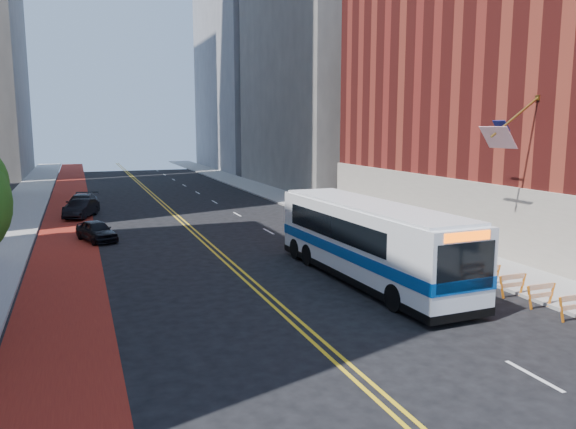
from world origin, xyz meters
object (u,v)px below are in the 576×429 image
at_px(car_a, 96,231).
at_px(car_c, 82,204).
at_px(transit_bus, 367,240).
at_px(car_b, 81,209).

height_order(car_a, car_c, car_c).
height_order(transit_bus, car_b, transit_bus).
bearing_deg(car_c, transit_bus, -52.89).
relative_size(transit_bus, car_b, 3.09).
distance_m(car_b, car_c, 2.02).
bearing_deg(transit_bus, car_c, 112.97).
relative_size(transit_bus, car_a, 3.49).
bearing_deg(transit_bus, car_a, 127.32).
height_order(transit_bus, car_c, transit_bus).
bearing_deg(car_b, car_c, 108.97).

